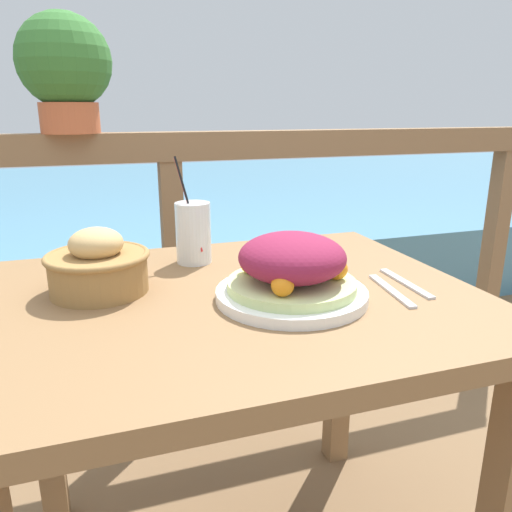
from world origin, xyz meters
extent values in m
cube|color=olive|center=(0.00, 0.00, 0.69)|extent=(0.94, 0.75, 0.04)
cube|color=olive|center=(-0.41, 0.31, 0.33)|extent=(0.06, 0.06, 0.67)
cube|color=olive|center=(0.41, 0.31, 0.33)|extent=(0.06, 0.06, 0.67)
cube|color=brown|center=(0.00, 0.76, 0.93)|extent=(2.80, 0.08, 0.09)
cube|color=brown|center=(0.00, 0.76, 0.44)|extent=(0.07, 0.07, 0.89)
cube|color=brown|center=(1.36, 0.76, 0.44)|extent=(0.07, 0.07, 0.89)
cube|color=teal|center=(0.00, 3.26, 0.21)|extent=(12.00, 4.00, 0.41)
cylinder|color=white|center=(0.09, -0.06, 0.72)|extent=(0.28, 0.28, 0.02)
cylinder|color=#C6DB8E|center=(0.09, -0.06, 0.74)|extent=(0.24, 0.24, 0.02)
ellipsoid|color=maroon|center=(0.09, -0.06, 0.79)|extent=(0.20, 0.20, 0.09)
sphere|color=orange|center=(0.17, -0.08, 0.77)|extent=(0.04, 0.04, 0.04)
sphere|color=orange|center=(0.03, 0.00, 0.77)|extent=(0.04, 0.04, 0.04)
sphere|color=orange|center=(0.05, -0.13, 0.77)|extent=(0.04, 0.04, 0.04)
cylinder|color=silver|center=(-0.03, 0.23, 0.78)|extent=(0.08, 0.08, 0.14)
cylinder|color=black|center=(-0.04, 0.22, 0.85)|extent=(0.05, 0.07, 0.21)
cylinder|color=red|center=(-0.04, 0.22, 0.85)|extent=(0.05, 0.07, 0.21)
cylinder|color=olive|center=(-0.25, 0.09, 0.75)|extent=(0.19, 0.19, 0.08)
torus|color=olive|center=(-0.25, 0.09, 0.78)|extent=(0.20, 0.20, 0.01)
ellipsoid|color=tan|center=(-0.25, 0.09, 0.81)|extent=(0.10, 0.10, 0.06)
cylinder|color=#B75B38|center=(-0.29, 0.76, 1.02)|extent=(0.17, 0.17, 0.09)
sphere|color=#336B2D|center=(-0.29, 0.76, 1.18)|extent=(0.27, 0.27, 0.27)
cube|color=silver|center=(0.29, -0.09, 0.71)|extent=(0.04, 0.18, 0.00)
cube|color=silver|center=(0.34, -0.06, 0.71)|extent=(0.02, 0.18, 0.00)
camera|label=1|loc=(-0.25, -0.87, 1.05)|focal=35.00mm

